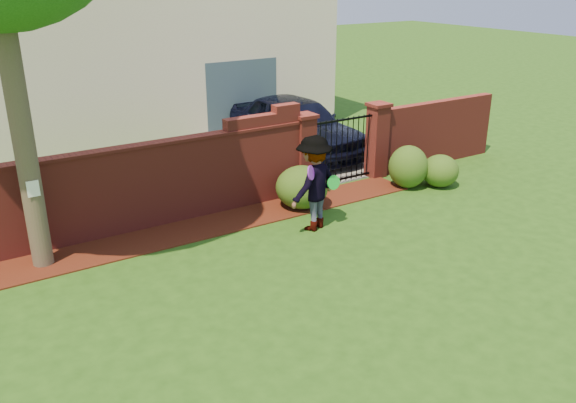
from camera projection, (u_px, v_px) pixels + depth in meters
ground at (318, 291)px, 9.81m from camera, size 80.00×80.00×0.01m
mulch_bed at (183, 232)px, 11.95m from camera, size 11.10×1.08×0.03m
brick_wall at (116, 190)px, 11.61m from camera, size 8.70×0.31×2.16m
brick_wall_return at (434, 133)px, 15.94m from camera, size 4.00×0.25×1.70m
pillar_left at (304, 153)px, 13.80m from camera, size 0.50×0.50×1.88m
pillar_right at (377, 140)px, 14.90m from camera, size 0.50×0.50×1.88m
iron_gate at (342, 150)px, 14.39m from camera, size 1.78×0.03×1.60m
driveway at (260, 146)px, 17.84m from camera, size 3.20×8.00×0.01m
house at (125, 30)px, 18.59m from camera, size 12.40×6.40×6.30m
car at (304, 127)px, 16.66m from camera, size 2.35×4.95×1.63m
paper_notice at (33, 189)px, 9.98m from camera, size 0.20×0.01×0.28m
shrub_left at (302, 187)px, 13.07m from camera, size 1.15×1.15×0.94m
shrub_middle at (408, 167)px, 14.28m from camera, size 0.94×0.94×1.03m
shrub_right at (440, 171)px, 14.38m from camera, size 0.88×0.88×0.79m
man at (315, 184)px, 11.80m from camera, size 1.42×1.10×1.94m
frisbee_purple at (311, 173)px, 11.33m from camera, size 0.28×0.23×0.28m
frisbee_green at (334, 182)px, 11.84m from camera, size 0.30×0.07×0.30m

